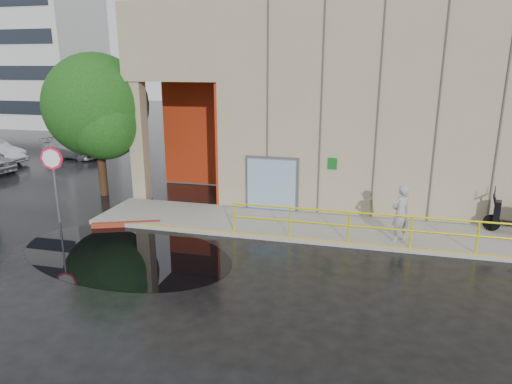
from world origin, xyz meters
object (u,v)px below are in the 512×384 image
person (401,213)px  red_curb (126,224)px  car_c (73,148)px  tree_near (99,110)px  stop_sign (53,168)px

person → red_curb: size_ratio=0.78×
red_curb → person: bearing=3.2°
red_curb → car_c: 14.57m
tree_near → car_c: bearing=132.9°
stop_sign → red_curb: size_ratio=1.19×
person → stop_sign: stop_sign is taller
stop_sign → red_curb: 3.29m
red_curb → car_c: (-9.77, 10.80, 0.51)m
car_c → tree_near: 10.54m
person → tree_near: size_ratio=0.30×
stop_sign → red_curb: bearing=17.0°
person → tree_near: 12.99m
stop_sign → car_c: stop_sign is taller
person → red_curb: person is taller
stop_sign → tree_near: size_ratio=0.46×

